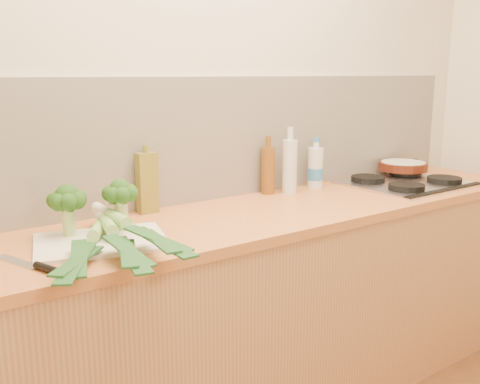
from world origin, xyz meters
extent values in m
plane|color=beige|center=(0.00, 1.50, 1.30)|extent=(3.50, 0.00, 3.50)
cube|color=silver|center=(0.00, 1.49, 1.17)|extent=(3.20, 0.02, 0.54)
cube|color=tan|center=(0.00, 1.20, 0.43)|extent=(3.20, 0.60, 0.86)
cube|color=#CD833C|center=(0.00, 1.20, 0.88)|extent=(3.20, 0.62, 0.04)
cube|color=silver|center=(1.02, 1.20, 0.91)|extent=(0.58, 0.50, 0.01)
cube|color=black|center=(1.02, 0.97, 0.91)|extent=(0.58, 0.04, 0.01)
cylinder|color=black|center=(0.87, 1.08, 0.93)|extent=(0.17, 0.17, 0.03)
cylinder|color=black|center=(1.17, 1.08, 0.93)|extent=(0.17, 0.17, 0.03)
cylinder|color=black|center=(0.87, 1.32, 0.93)|extent=(0.17, 0.17, 0.03)
cylinder|color=black|center=(1.17, 1.32, 0.93)|extent=(0.17, 0.17, 0.03)
cube|color=beige|center=(-0.61, 1.16, 0.91)|extent=(0.49, 0.41, 0.01)
cylinder|color=#A0BD6E|center=(-0.68, 1.28, 0.96)|extent=(0.04, 0.04, 0.09)
sphere|color=#183A0F|center=(-0.68, 1.28, 1.05)|extent=(0.08, 0.08, 0.08)
sphere|color=#183A0F|center=(-0.64, 1.28, 1.04)|extent=(0.06, 0.06, 0.06)
sphere|color=#183A0F|center=(-0.65, 1.31, 1.04)|extent=(0.06, 0.06, 0.06)
sphere|color=#183A0F|center=(-0.69, 1.31, 1.04)|extent=(0.06, 0.06, 0.06)
sphere|color=#183A0F|center=(-0.71, 1.29, 1.04)|extent=(0.06, 0.06, 0.06)
sphere|color=#183A0F|center=(-0.71, 1.26, 1.04)|extent=(0.06, 0.06, 0.06)
sphere|color=#183A0F|center=(-0.69, 1.24, 1.04)|extent=(0.06, 0.06, 0.06)
sphere|color=#183A0F|center=(-0.65, 1.25, 1.04)|extent=(0.06, 0.06, 0.06)
cylinder|color=#A0BD6E|center=(-0.50, 1.24, 0.96)|extent=(0.05, 0.05, 0.10)
sphere|color=#183A0F|center=(-0.50, 1.24, 1.06)|extent=(0.08, 0.08, 0.08)
sphere|color=#183A0F|center=(-0.47, 1.24, 1.04)|extent=(0.06, 0.06, 0.06)
sphere|color=#183A0F|center=(-0.48, 1.26, 1.04)|extent=(0.06, 0.06, 0.06)
sphere|color=#183A0F|center=(-0.51, 1.27, 1.04)|extent=(0.06, 0.06, 0.06)
sphere|color=#183A0F|center=(-0.54, 1.25, 1.04)|extent=(0.06, 0.06, 0.06)
sphere|color=#183A0F|center=(-0.54, 1.22, 1.04)|extent=(0.06, 0.06, 0.06)
sphere|color=#183A0F|center=(-0.51, 1.20, 1.04)|extent=(0.06, 0.06, 0.06)
sphere|color=#183A0F|center=(-0.48, 1.21, 1.04)|extent=(0.06, 0.06, 0.06)
cylinder|color=white|center=(-0.54, 1.32, 0.94)|extent=(0.10, 0.12, 0.04)
cylinder|color=#84BE5F|center=(-0.60, 1.21, 0.94)|extent=(0.11, 0.15, 0.04)
cube|color=#163F1A|center=(-0.76, 0.95, 0.94)|extent=(0.23, 0.26, 0.02)
cube|color=#163F1A|center=(-0.77, 0.93, 0.94)|extent=(0.22, 0.32, 0.01)
cube|color=#163F1A|center=(-0.75, 0.96, 0.94)|extent=(0.14, 0.28, 0.02)
cylinder|color=white|center=(-0.55, 1.32, 0.95)|extent=(0.06, 0.13, 0.04)
cylinder|color=#84BE5F|center=(-0.57, 1.18, 0.95)|extent=(0.07, 0.17, 0.04)
cube|color=#163F1A|center=(-0.64, 0.88, 0.95)|extent=(0.15, 0.30, 0.02)
cube|color=#163F1A|center=(-0.64, 0.86, 0.96)|extent=(0.12, 0.34, 0.01)
cube|color=#163F1A|center=(-0.63, 0.89, 0.96)|extent=(0.05, 0.28, 0.02)
cylinder|color=white|center=(-0.54, 1.31, 0.97)|extent=(0.04, 0.12, 0.04)
cylinder|color=#84BE5F|center=(-0.54, 1.18, 0.97)|extent=(0.04, 0.15, 0.04)
cube|color=#163F1A|center=(-0.54, 0.88, 0.97)|extent=(0.10, 0.30, 0.02)
cube|color=#163F1A|center=(-0.54, 0.86, 0.97)|extent=(0.05, 0.34, 0.01)
cube|color=#163F1A|center=(-0.54, 0.89, 0.98)|extent=(0.10, 0.28, 0.02)
cube|color=silver|center=(-0.88, 1.13, 0.90)|extent=(0.10, 0.19, 0.00)
cylinder|color=black|center=(-0.83, 0.99, 0.91)|extent=(0.06, 0.13, 0.02)
cylinder|color=#4A190C|center=(1.17, 1.34, 0.96)|extent=(0.26, 0.26, 0.04)
cylinder|color=beige|center=(1.17, 1.34, 0.98)|extent=(0.23, 0.23, 0.00)
cube|color=black|center=(1.34, 1.41, 0.96)|extent=(0.13, 0.07, 0.02)
cube|color=olive|center=(-0.30, 1.44, 1.02)|extent=(0.08, 0.05, 0.25)
cylinder|color=olive|center=(-0.30, 1.44, 1.16)|extent=(0.02, 0.02, 0.03)
cylinder|color=silver|center=(0.40, 1.39, 1.03)|extent=(0.07, 0.07, 0.25)
cylinder|color=silver|center=(0.40, 1.39, 1.18)|extent=(0.03, 0.03, 0.06)
cylinder|color=brown|center=(0.31, 1.44, 1.01)|extent=(0.06, 0.06, 0.22)
cylinder|color=brown|center=(0.31, 1.44, 1.15)|extent=(0.03, 0.03, 0.05)
cylinder|color=silver|center=(0.58, 1.41, 1.00)|extent=(0.08, 0.08, 0.20)
cylinder|color=silver|center=(0.58, 1.41, 1.11)|extent=(0.03, 0.03, 0.03)
cylinder|color=#317ABB|center=(0.58, 1.41, 0.97)|extent=(0.08, 0.08, 0.06)
camera|label=1|loc=(-1.21, -0.49, 1.45)|focal=40.00mm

